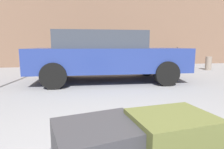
{
  "coord_description": "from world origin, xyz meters",
  "views": [
    {
      "loc": [
        -0.43,
        -1.02,
        1.04
      ],
      "look_at": [
        0.0,
        1.2,
        0.69
      ],
      "focal_mm": 30.3,
      "sensor_mm": 36.0,
      "label": 1
    }
  ],
  "objects_px": {
    "suitcase_olive_front_right": "(172,132)",
    "bollard_kerb_far": "(208,63)",
    "bollard_kerb_near": "(154,64)",
    "bicycle_leaning": "(171,58)",
    "bollard_kerb_mid": "(185,64)",
    "suitcase_charcoal_stacked_top": "(100,140)",
    "parked_car": "(106,55)"
  },
  "relations": [
    {
      "from": "suitcase_charcoal_stacked_top",
      "to": "bollard_kerb_mid",
      "type": "height_order",
      "value": "bollard_kerb_mid"
    },
    {
      "from": "bollard_kerb_mid",
      "to": "bollard_kerb_far",
      "type": "height_order",
      "value": "same"
    },
    {
      "from": "bollard_kerb_near",
      "to": "bollard_kerb_mid",
      "type": "xyz_separation_m",
      "value": [
        1.37,
        0.0,
        0.0
      ]
    },
    {
      "from": "suitcase_olive_front_right",
      "to": "bollard_kerb_mid",
      "type": "distance_m",
      "value": 7.07
    },
    {
      "from": "suitcase_charcoal_stacked_top",
      "to": "bollard_kerb_mid",
      "type": "distance_m",
      "value": 7.33
    },
    {
      "from": "suitcase_olive_front_right",
      "to": "bollard_kerb_near",
      "type": "bearing_deg",
      "value": 61.15
    },
    {
      "from": "parked_car",
      "to": "bollard_kerb_near",
      "type": "relative_size",
      "value": 7.68
    },
    {
      "from": "bollard_kerb_mid",
      "to": "bollard_kerb_far",
      "type": "distance_m",
      "value": 1.08
    },
    {
      "from": "bicycle_leaning",
      "to": "bollard_kerb_mid",
      "type": "relative_size",
      "value": 2.88
    },
    {
      "from": "bollard_kerb_far",
      "to": "bollard_kerb_near",
      "type": "bearing_deg",
      "value": 180.0
    },
    {
      "from": "suitcase_charcoal_stacked_top",
      "to": "bollard_kerb_far",
      "type": "relative_size",
      "value": 0.96
    },
    {
      "from": "suitcase_olive_front_right",
      "to": "bollard_kerb_far",
      "type": "relative_size",
      "value": 0.93
    },
    {
      "from": "bicycle_leaning",
      "to": "bollard_kerb_near",
      "type": "height_order",
      "value": "bicycle_leaning"
    },
    {
      "from": "suitcase_charcoal_stacked_top",
      "to": "bicycle_leaning",
      "type": "relative_size",
      "value": 0.33
    },
    {
      "from": "parked_car",
      "to": "bicycle_leaning",
      "type": "relative_size",
      "value": 2.66
    },
    {
      "from": "bollard_kerb_mid",
      "to": "bollard_kerb_far",
      "type": "xyz_separation_m",
      "value": [
        1.08,
        0.0,
        0.0
      ]
    },
    {
      "from": "suitcase_olive_front_right",
      "to": "bollard_kerb_near",
      "type": "distance_m",
      "value": 6.43
    },
    {
      "from": "parked_car",
      "to": "bollard_kerb_mid",
      "type": "bearing_deg",
      "value": 24.56
    },
    {
      "from": "bicycle_leaning",
      "to": "bollard_kerb_near",
      "type": "bearing_deg",
      "value": -132.56
    },
    {
      "from": "parked_car",
      "to": "bicycle_leaning",
      "type": "distance_m",
      "value": 5.32
    },
    {
      "from": "suitcase_olive_front_right",
      "to": "bicycle_leaning",
      "type": "xyz_separation_m",
      "value": [
        4.22,
        7.85,
        -0.09
      ]
    },
    {
      "from": "parked_car",
      "to": "bollard_kerb_mid",
      "type": "xyz_separation_m",
      "value": [
        3.57,
        1.63,
        -0.47
      ]
    },
    {
      "from": "suitcase_olive_front_right",
      "to": "bollard_kerb_near",
      "type": "relative_size",
      "value": 0.93
    },
    {
      "from": "suitcase_olive_front_right",
      "to": "parked_car",
      "type": "height_order",
      "value": "parked_car"
    },
    {
      "from": "bollard_kerb_near",
      "to": "bollard_kerb_far",
      "type": "bearing_deg",
      "value": 0.0
    },
    {
      "from": "suitcase_olive_front_right",
      "to": "bicycle_leaning",
      "type": "bearing_deg",
      "value": 55.43
    },
    {
      "from": "suitcase_olive_front_right",
      "to": "bollard_kerb_far",
      "type": "bearing_deg",
      "value": 44.09
    },
    {
      "from": "bollard_kerb_near",
      "to": "bicycle_leaning",
      "type": "bearing_deg",
      "value": 47.44
    },
    {
      "from": "suitcase_olive_front_right",
      "to": "bollard_kerb_mid",
      "type": "xyz_separation_m",
      "value": [
        3.83,
        5.94,
        -0.18
      ]
    },
    {
      "from": "bicycle_leaning",
      "to": "bollard_kerb_mid",
      "type": "distance_m",
      "value": 1.95
    },
    {
      "from": "parked_car",
      "to": "bollard_kerb_far",
      "type": "xyz_separation_m",
      "value": [
        4.65,
        1.63,
        -0.47
      ]
    },
    {
      "from": "bollard_kerb_far",
      "to": "suitcase_olive_front_right",
      "type": "bearing_deg",
      "value": -129.6
    }
  ]
}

